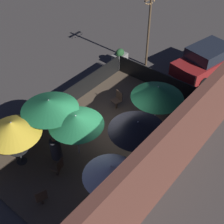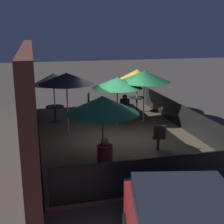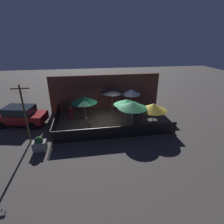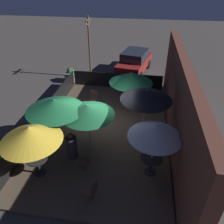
% 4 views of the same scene
% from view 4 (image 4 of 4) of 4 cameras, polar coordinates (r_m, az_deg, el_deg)
% --- Properties ---
extents(ground_plane, '(60.00, 60.00, 0.00)m').
position_cam_4_polar(ground_plane, '(10.43, -1.99, -4.99)').
color(ground_plane, '#423D3A').
extents(patio_deck, '(9.15, 5.82, 0.12)m').
position_cam_4_polar(patio_deck, '(10.39, -1.99, -4.73)').
color(patio_deck, brown).
rests_on(patio_deck, ground_plane).
extents(building_wall, '(10.75, 0.36, 3.56)m').
position_cam_4_polar(building_wall, '(9.43, 16.92, 2.00)').
color(building_wall, brown).
rests_on(building_wall, ground_plane).
extents(fence_front, '(8.95, 0.05, 0.95)m').
position_cam_4_polar(fence_front, '(10.91, -17.01, -0.88)').
color(fence_front, black).
rests_on(fence_front, patio_deck).
extents(fence_side_left, '(0.05, 5.62, 0.95)m').
position_cam_4_polar(fence_side_left, '(13.98, 1.41, 8.27)').
color(fence_side_left, black).
rests_on(fence_side_left, patio_deck).
extents(patio_umbrella_0, '(1.82, 1.82, 2.16)m').
position_cam_4_polar(patio_umbrella_0, '(7.24, 11.28, -4.85)').
color(patio_umbrella_0, '#B2B2B7').
rests_on(patio_umbrella_0, patio_deck).
extents(patio_umbrella_1, '(2.06, 2.06, 2.11)m').
position_cam_4_polar(patio_umbrella_1, '(7.58, -20.55, -5.35)').
color(patio_umbrella_1, '#B2B2B7').
rests_on(patio_umbrella_1, patio_deck).
extents(patio_umbrella_2, '(2.07, 2.07, 2.41)m').
position_cam_4_polar(patio_umbrella_2, '(8.67, 8.98, 4.46)').
color(patio_umbrella_2, '#B2B2B7').
rests_on(patio_umbrella_2, patio_deck).
extents(patio_umbrella_3, '(2.24, 2.24, 2.03)m').
position_cam_4_polar(patio_umbrella_3, '(11.20, 5.01, 8.97)').
color(patio_umbrella_3, '#B2B2B7').
rests_on(patio_umbrella_3, patio_deck).
extents(patio_umbrella_4, '(2.10, 2.10, 2.04)m').
position_cam_4_polar(patio_umbrella_4, '(8.40, -6.36, 0.61)').
color(patio_umbrella_4, '#B2B2B7').
rests_on(patio_umbrella_4, patio_deck).
extents(patio_umbrella_5, '(2.25, 2.25, 2.24)m').
position_cam_4_polar(patio_umbrella_5, '(8.56, -14.77, 1.82)').
color(patio_umbrella_5, '#B2B2B7').
rests_on(patio_umbrella_5, patio_deck).
extents(dining_table_0, '(0.79, 0.79, 0.71)m').
position_cam_4_polar(dining_table_0, '(8.13, 10.24, -12.47)').
color(dining_table_0, black).
rests_on(dining_table_0, patio_deck).
extents(dining_table_1, '(0.76, 0.76, 0.75)m').
position_cam_4_polar(dining_table_1, '(8.37, -18.89, -12.15)').
color(dining_table_1, black).
rests_on(dining_table_1, patio_deck).
extents(patio_chair_0, '(0.51, 0.51, 0.91)m').
position_cam_4_polar(patio_chair_0, '(7.31, -5.52, -19.49)').
color(patio_chair_0, '#4C3828').
rests_on(patio_chair_0, patio_deck).
extents(patio_chair_1, '(0.46, 0.46, 0.92)m').
position_cam_4_polar(patio_chair_1, '(11.86, -4.82, 3.58)').
color(patio_chair_1, '#4C3828').
rests_on(patio_chair_1, patio_deck).
extents(patio_chair_2, '(0.49, 0.49, 0.92)m').
position_cam_4_polar(patio_chair_2, '(8.19, -6.83, -12.19)').
color(patio_chair_2, '#4C3828').
rests_on(patio_chair_2, patio_deck).
extents(patron_0, '(0.47, 0.47, 1.15)m').
position_cam_4_polar(patron_0, '(8.78, -10.49, -8.90)').
color(patron_0, '#333338').
rests_on(patron_0, patio_deck).
extents(patron_1, '(0.54, 0.54, 1.15)m').
position_cam_4_polar(patron_1, '(12.85, 6.16, 5.90)').
color(patron_1, maroon).
rests_on(patron_1, patio_deck).
extents(planter_box, '(0.82, 0.58, 1.01)m').
position_cam_4_polar(planter_box, '(15.35, -10.76, 9.39)').
color(planter_box, gray).
rests_on(planter_box, ground_plane).
extents(light_post, '(1.10, 0.12, 4.13)m').
position_cam_4_polar(light_post, '(15.21, -5.95, 16.99)').
color(light_post, brown).
rests_on(light_post, ground_plane).
extents(parked_car_0, '(4.36, 2.54, 1.62)m').
position_cam_4_polar(parked_car_0, '(16.54, 5.88, 13.00)').
color(parked_car_0, maroon).
rests_on(parked_car_0, ground_plane).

